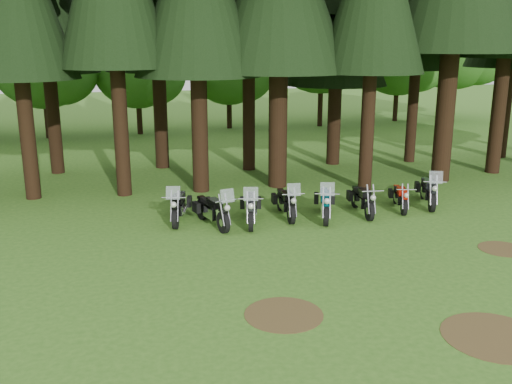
# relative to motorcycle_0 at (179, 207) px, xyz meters

# --- Properties ---
(ground) EXTENTS (120.00, 120.00, 0.00)m
(ground) POSITION_rel_motorcycle_0_xyz_m (4.54, -5.48, -0.51)
(ground) COLOR #33651C
(ground) RESTS_ON ground
(decid_2) EXTENTS (6.72, 6.53, 8.40)m
(decid_2) POSITION_rel_motorcycle_0_xyz_m (-5.90, 19.30, 4.45)
(decid_2) COLOR black
(decid_2) RESTS_ON ground
(decid_3) EXTENTS (6.12, 5.95, 7.65)m
(decid_3) POSITION_rel_motorcycle_0_xyz_m (-0.18, 19.65, 4.00)
(decid_3) COLOR black
(decid_3) RESTS_ON ground
(decid_4) EXTENTS (5.93, 5.76, 7.41)m
(decid_4) POSITION_rel_motorcycle_0_xyz_m (6.12, 20.84, 3.86)
(decid_4) COLOR black
(decid_4) RESTS_ON ground
(decid_5) EXTENTS (8.45, 8.21, 10.56)m
(decid_5) POSITION_rel_motorcycle_0_xyz_m (12.83, 20.23, 5.72)
(decid_5) COLOR black
(decid_5) RESTS_ON ground
(decid_6) EXTENTS (7.06, 6.86, 8.82)m
(decid_6) POSITION_rel_motorcycle_0_xyz_m (19.39, 21.53, 4.69)
(decid_6) COLOR black
(decid_6) RESTS_ON ground
(decid_7) EXTENTS (8.44, 8.20, 10.55)m
(decid_7) POSITION_rel_motorcycle_0_xyz_m (24.00, 21.35, 5.71)
(decid_7) COLOR black
(decid_7) RESTS_ON ground
(dirt_patch_0) EXTENTS (1.80, 1.80, 0.01)m
(dirt_patch_0) POSITION_rel_motorcycle_0_xyz_m (1.54, -7.48, -0.50)
(dirt_patch_0) COLOR #4C3D1E
(dirt_patch_0) RESTS_ON ground
(dirt_patch_1) EXTENTS (1.40, 1.40, 0.01)m
(dirt_patch_1) POSITION_rel_motorcycle_0_xyz_m (9.04, -4.98, -0.50)
(dirt_patch_1) COLOR #4C3D1E
(dirt_patch_1) RESTS_ON ground
(dirt_patch_2) EXTENTS (2.20, 2.20, 0.01)m
(dirt_patch_2) POSITION_rel_motorcycle_0_xyz_m (5.54, -9.48, -0.50)
(dirt_patch_2) COLOR #4C3D1E
(dirt_patch_2) RESTS_ON ground
(motorcycle_0) EXTENTS (0.87, 2.41, 1.52)m
(motorcycle_0) POSITION_rel_motorcycle_0_xyz_m (0.00, 0.00, 0.00)
(motorcycle_0) COLOR black
(motorcycle_0) RESTS_ON ground
(motorcycle_1) EXTENTS (0.94, 2.41, 1.53)m
(motorcycle_1) POSITION_rel_motorcycle_0_xyz_m (1.03, -0.79, 0.00)
(motorcycle_1) COLOR black
(motorcycle_1) RESTS_ON ground
(motorcycle_2) EXTENTS (0.85, 2.48, 1.56)m
(motorcycle_2) POSITION_rel_motorcycle_0_xyz_m (2.33, -0.80, 0.01)
(motorcycle_2) COLOR black
(motorcycle_2) RESTS_ON ground
(motorcycle_3) EXTENTS (0.48, 2.36, 1.49)m
(motorcycle_3) POSITION_rel_motorcycle_0_xyz_m (3.69, -0.39, -0.01)
(motorcycle_3) COLOR black
(motorcycle_3) RESTS_ON ground
(motorcycle_4) EXTENTS (1.06, 2.46, 1.57)m
(motorcycle_4) POSITION_rel_motorcycle_0_xyz_m (4.97, -0.85, 0.02)
(motorcycle_4) COLOR black
(motorcycle_4) RESTS_ON ground
(motorcycle_5) EXTENTS (0.43, 2.33, 0.95)m
(motorcycle_5) POSITION_rel_motorcycle_0_xyz_m (6.45, -0.65, -0.03)
(motorcycle_5) COLOR black
(motorcycle_5) RESTS_ON ground
(motorcycle_6) EXTENTS (0.72, 2.04, 0.85)m
(motorcycle_6) POSITION_rel_motorcycle_0_xyz_m (8.02, -0.46, -0.08)
(motorcycle_6) COLOR black
(motorcycle_6) RESTS_ON ground
(motorcycle_7) EXTENTS (1.15, 2.46, 1.58)m
(motorcycle_7) POSITION_rel_motorcycle_0_xyz_m (9.28, -0.23, 0.02)
(motorcycle_7) COLOR black
(motorcycle_7) RESTS_ON ground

